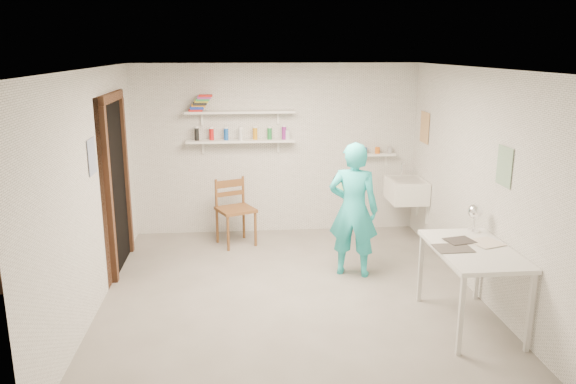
{
  "coord_description": "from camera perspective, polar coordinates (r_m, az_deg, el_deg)",
  "views": [
    {
      "loc": [
        -0.54,
        -5.58,
        2.59
      ],
      "look_at": [
        0.0,
        0.4,
        1.05
      ],
      "focal_mm": 35.0,
      "sensor_mm": 36.0,
      "label": 1
    }
  ],
  "objects": [
    {
      "name": "ledge_pots",
      "position": [
        8.1,
        8.43,
        4.2
      ],
      "size": [
        0.48,
        0.07,
        0.09
      ],
      "color": "silver",
      "rests_on": "ledge_shelf"
    },
    {
      "name": "wall_clock",
      "position": [
        6.62,
        5.73,
        0.86
      ],
      "size": [
        0.28,
        0.13,
        0.28
      ],
      "primitive_type": "cylinder",
      "rotation": [
        1.57,
        0.0,
        -0.34
      ],
      "color": "beige",
      "rests_on": "man"
    },
    {
      "name": "wall_right",
      "position": [
        6.29,
        18.9,
        0.83
      ],
      "size": [
        0.02,
        4.5,
        2.4
      ],
      "primitive_type": "cube",
      "color": "silver",
      "rests_on": "ground"
    },
    {
      "name": "poster_right_b",
      "position": [
        5.74,
        21.12,
        2.45
      ],
      "size": [
        0.01,
        0.3,
        0.38
      ],
      "primitive_type": "cube",
      "color": "#3F724C",
      "rests_on": "wall_right"
    },
    {
      "name": "wall_front",
      "position": [
        3.64,
        3.8,
        -8.09
      ],
      "size": [
        4.0,
        0.02,
        2.4
      ],
      "primitive_type": "cube",
      "color": "silver",
      "rests_on": "ground"
    },
    {
      "name": "door_jamb_far",
      "position": [
        7.45,
        -16.11,
        1.48
      ],
      "size": [
        0.06,
        0.1,
        2.0
      ],
      "primitive_type": "cube",
      "color": "brown",
      "rests_on": "ground"
    },
    {
      "name": "wall_back",
      "position": [
        7.98,
        -1.2,
        4.35
      ],
      "size": [
        4.0,
        0.02,
        2.4
      ],
      "primitive_type": "cube",
      "color": "silver",
      "rests_on": "ground"
    },
    {
      "name": "shelf_lower",
      "position": [
        7.81,
        -4.82,
        5.19
      ],
      "size": [
        1.5,
        0.22,
        0.03
      ],
      "primitive_type": "cube",
      "color": "white",
      "rests_on": "wall_back"
    },
    {
      "name": "ceiling",
      "position": [
        5.61,
        0.38,
        12.54
      ],
      "size": [
        4.0,
        4.5,
        0.02
      ],
      "primitive_type": "cube",
      "color": "silver",
      "rests_on": "wall_back"
    },
    {
      "name": "door_lintel",
      "position": [
        6.81,
        -17.5,
        9.18
      ],
      "size": [
        0.06,
        1.05,
        0.1
      ],
      "primitive_type": "cube",
      "color": "brown",
      "rests_on": "wall_left"
    },
    {
      "name": "desk_lamp",
      "position": [
        5.97,
        18.47,
        -1.85
      ],
      "size": [
        0.15,
        0.15,
        0.15
      ],
      "primitive_type": "sphere",
      "color": "white",
      "rests_on": "work_table"
    },
    {
      "name": "doorway_recess",
      "position": [
        6.97,
        -17.01,
        0.56
      ],
      "size": [
        0.02,
        0.9,
        2.0
      ],
      "primitive_type": "cube",
      "color": "black",
      "rests_on": "wall_left"
    },
    {
      "name": "door_jamb_near",
      "position": [
        6.5,
        -17.71,
        -0.49
      ],
      "size": [
        0.06,
        0.1,
        2.0
      ],
      "primitive_type": "cube",
      "color": "brown",
      "rests_on": "ground"
    },
    {
      "name": "man",
      "position": [
        6.5,
        6.65,
        -1.81
      ],
      "size": [
        0.67,
        0.55,
        1.58
      ],
      "primitive_type": "imported",
      "rotation": [
        0.0,
        0.0,
        2.8
      ],
      "color": "#28C6C9",
      "rests_on": "ground"
    },
    {
      "name": "wooden_chair",
      "position": [
        7.57,
        -5.33,
        -1.79
      ],
      "size": [
        0.59,
        0.58,
        0.98
      ],
      "primitive_type": "cube",
      "rotation": [
        0.0,
        0.0,
        0.42
      ],
      "color": "brown",
      "rests_on": "ground"
    },
    {
      "name": "papers",
      "position": [
        5.55,
        18.36,
        -5.35
      ],
      "size": [
        0.3,
        0.22,
        0.02
      ],
      "color": "silver",
      "rests_on": "work_table"
    },
    {
      "name": "wall_left",
      "position": [
        5.94,
        -19.33,
        0.01
      ],
      "size": [
        0.02,
        4.5,
        2.4
      ],
      "primitive_type": "cube",
      "color": "silver",
      "rests_on": "ground"
    },
    {
      "name": "ledge_shelf",
      "position": [
        8.11,
        8.42,
        3.78
      ],
      "size": [
        0.7,
        0.14,
        0.03
      ],
      "primitive_type": "cube",
      "color": "white",
      "rests_on": "wall_back"
    },
    {
      "name": "work_table",
      "position": [
        5.7,
        18.04,
        -9.11
      ],
      "size": [
        0.7,
        1.17,
        0.78
      ],
      "primitive_type": "cube",
      "color": "silver",
      "rests_on": "ground"
    },
    {
      "name": "poster_right_a",
      "position": [
        7.87,
        13.71,
        6.38
      ],
      "size": [
        0.01,
        0.34,
        0.42
      ],
      "primitive_type": "cube",
      "color": "#995933",
      "rests_on": "wall_right"
    },
    {
      "name": "book_stack",
      "position": [
        7.76,
        -8.86,
        8.94
      ],
      "size": [
        0.32,
        0.14,
        0.22
      ],
      "color": "red",
      "rests_on": "shelf_upper"
    },
    {
      "name": "poster_left",
      "position": [
        5.91,
        -19.29,
        3.43
      ],
      "size": [
        0.01,
        0.28,
        0.36
      ],
      "primitive_type": "cube",
      "color": "#334C7F",
      "rests_on": "wall_left"
    },
    {
      "name": "corridor_box",
      "position": [
        7.14,
        -22.62,
        0.81
      ],
      "size": [
        1.4,
        1.5,
        2.1
      ],
      "primitive_type": "cube",
      "color": "brown",
      "rests_on": "ground"
    },
    {
      "name": "spray_cans",
      "position": [
        7.8,
        -4.83,
        5.92
      ],
      "size": [
        1.26,
        0.06,
        0.17
      ],
      "color": "black",
      "rests_on": "shelf_lower"
    },
    {
      "name": "shelf_upper",
      "position": [
        7.76,
        -4.88,
        8.11
      ],
      "size": [
        1.5,
        0.22,
        0.03
      ],
      "primitive_type": "cube",
      "color": "white",
      "rests_on": "wall_back"
    },
    {
      "name": "belfast_sink",
      "position": [
        7.87,
        11.93,
        0.16
      ],
      "size": [
        0.48,
        0.6,
        0.3
      ],
      "primitive_type": "cube",
      "color": "white",
      "rests_on": "wall_right"
    },
    {
      "name": "floor",
      "position": [
        6.18,
        0.34,
        -10.49
      ],
      "size": [
        4.0,
        4.5,
        0.02
      ],
      "primitive_type": "cube",
      "color": "slate",
      "rests_on": "ground"
    }
  ]
}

